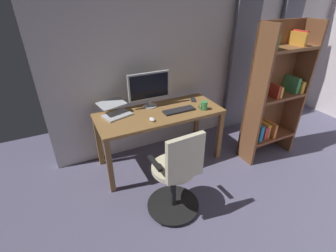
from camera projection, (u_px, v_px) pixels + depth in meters
back_room_partition at (214, 52)px, 3.56m from camera, size 4.84×0.10×2.58m
curtain_left_panel at (284, 51)px, 4.04m from camera, size 0.40×0.06×2.40m
curtain_right_panel at (242, 56)px, 3.69m from camera, size 0.43×0.06×2.40m
desk at (160, 119)px, 3.06m from camera, size 1.59×0.66×0.75m
office_chair at (177, 177)px, 2.36m from camera, size 0.56×0.56×1.02m
computer_monitor at (149, 88)px, 3.04m from camera, size 0.55×0.18×0.45m
computer_keyboard at (179, 110)px, 3.03m from camera, size 0.41×0.13×0.02m
laptop at (115, 111)px, 2.93m from camera, size 0.40×0.40×0.15m
computer_mouse at (152, 119)px, 2.81m from camera, size 0.06×0.10×0.04m
cell_phone_by_monitor at (193, 100)px, 3.35m from camera, size 0.12×0.16×0.01m
mug_tea at (204, 106)px, 3.06m from camera, size 0.13×0.08×0.11m
bookshelf at (273, 95)px, 3.14m from camera, size 0.77×0.30×1.79m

